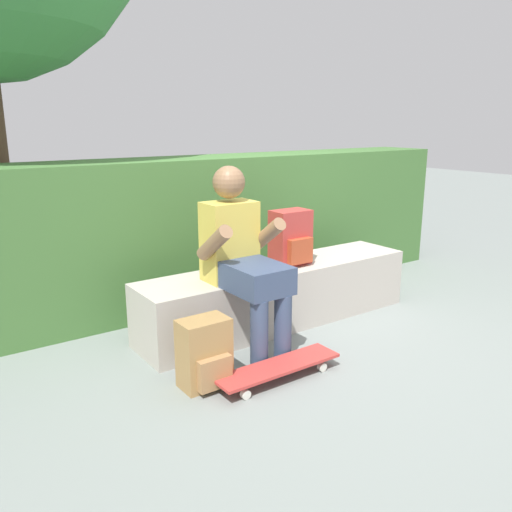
{
  "coord_description": "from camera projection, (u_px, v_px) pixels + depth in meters",
  "views": [
    {
      "loc": [
        -2.27,
        -2.55,
        1.47
      ],
      "look_at": [
        -0.25,
        0.3,
        0.56
      ],
      "focal_mm": 36.79,
      "sensor_mm": 36.0,
      "label": 1
    }
  ],
  "objects": [
    {
      "name": "ground_plane",
      "position": [
        310.0,
        338.0,
        3.65
      ],
      "size": [
        24.0,
        24.0,
        0.0
      ],
      "primitive_type": "plane",
      "color": "gray"
    },
    {
      "name": "hedge_row",
      "position": [
        217.0,
        227.0,
        4.44
      ],
      "size": [
        4.75,
        0.57,
        1.18
      ],
      "color": "#416E34",
      "rests_on": "ground"
    },
    {
      "name": "bench_main",
      "position": [
        279.0,
        294.0,
        3.87
      ],
      "size": [
        2.17,
        0.47,
        0.44
      ],
      "color": "#B3AA9F",
      "rests_on": "ground"
    },
    {
      "name": "backpack_on_ground",
      "position": [
        205.0,
        354.0,
        2.95
      ],
      "size": [
        0.28,
        0.23,
        0.4
      ],
      "color": "#A37A47",
      "rests_on": "ground"
    },
    {
      "name": "skateboard_near_person",
      "position": [
        278.0,
        367.0,
        3.05
      ],
      "size": [
        0.8,
        0.2,
        0.09
      ],
      "color": "#BC3833",
      "rests_on": "ground"
    },
    {
      "name": "backpack_on_bench",
      "position": [
        291.0,
        238.0,
        3.82
      ],
      "size": [
        0.28,
        0.23,
        0.4
      ],
      "color": "#B23833",
      "rests_on": "bench_main"
    },
    {
      "name": "person_skater",
      "position": [
        242.0,
        254.0,
        3.33
      ],
      "size": [
        0.49,
        0.62,
        1.19
      ],
      "color": "gold",
      "rests_on": "ground"
    }
  ]
}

